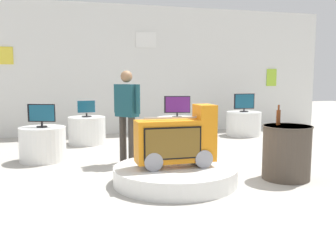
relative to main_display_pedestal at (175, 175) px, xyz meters
name	(u,v)px	position (x,y,z in m)	size (l,w,h in m)	color
ground_plane	(181,175)	(0.21, 0.41, -0.12)	(30.00, 30.00, 0.00)	#B2ADA3
back_wall_display	(129,70)	(0.20, 4.97, 1.56)	(11.32, 0.13, 3.36)	silver
main_display_pedestal	(175,175)	(0.00, 0.00, 0.00)	(1.73, 1.73, 0.24)	white
novelty_firetruck_tv	(177,142)	(0.02, -0.01, 0.47)	(1.11, 0.42, 0.86)	gray
display_pedestal_left_rear	(177,131)	(0.92, 2.94, 0.18)	(0.89, 0.89, 0.61)	white
tv_on_left_rear	(177,106)	(0.93, 2.94, 0.74)	(0.57, 0.23, 0.47)	black
display_pedestal_center_rear	(43,144)	(-1.86, 2.00, 0.18)	(0.80, 0.80, 0.61)	white
tv_on_center_rear	(42,114)	(-1.86, 2.00, 0.72)	(0.47, 0.20, 0.41)	black
display_pedestal_right_rear	(244,123)	(2.97, 3.76, 0.18)	(0.89, 0.89, 0.61)	white
tv_on_right_rear	(244,102)	(2.97, 3.76, 0.74)	(0.58, 0.22, 0.47)	black
display_pedestal_far_right	(87,130)	(-1.00, 3.57, 0.18)	(0.82, 0.82, 0.61)	white
tv_on_far_right	(86,108)	(-1.00, 3.57, 0.68)	(0.42, 0.22, 0.37)	black
side_table_round	(287,152)	(1.63, -0.22, 0.28)	(0.71, 0.71, 0.79)	#4C4238
bottle_on_side_table	(278,117)	(1.54, -0.11, 0.79)	(0.06, 0.06, 0.30)	brown
shopper_browsing_near_truck	(127,110)	(-0.44, 1.40, 0.81)	(0.40, 0.45, 1.59)	#38332D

